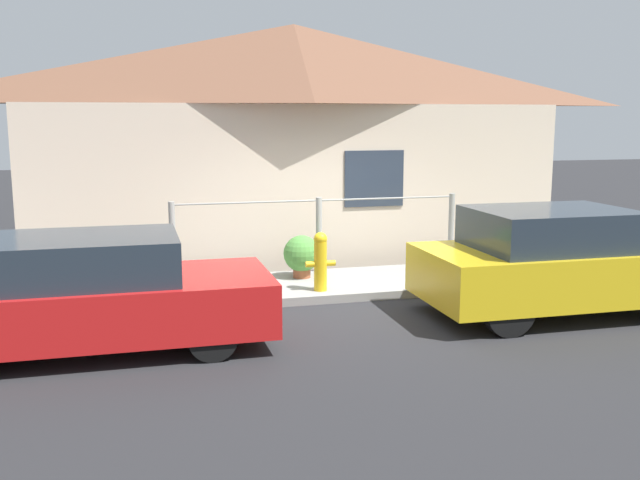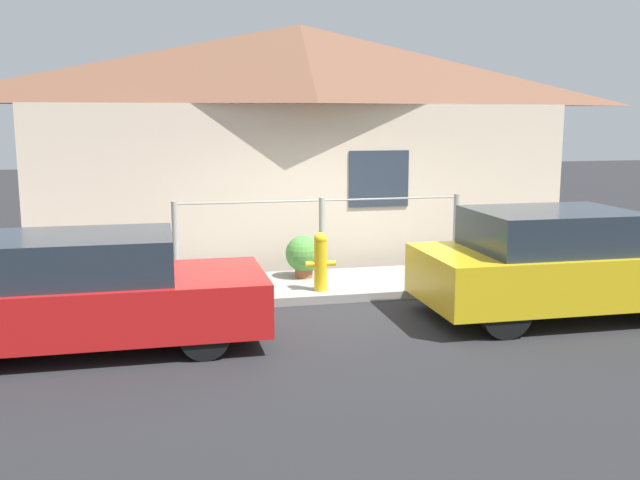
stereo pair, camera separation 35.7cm
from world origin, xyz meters
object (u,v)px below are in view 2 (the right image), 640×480
Objects in this scene: fire_hydrant at (321,260)px; potted_plant_by_fence at (109,267)px; car_left at (86,292)px; car_right at (557,263)px; potted_plant_near_hydrant at (304,255)px.

potted_plant_by_fence is at bearing 166.94° from fire_hydrant.
potted_plant_by_fence is (0.11, 2.33, -0.19)m from car_left.
fire_hydrant reaches higher than potted_plant_by_fence.
car_right is 3.34m from fire_hydrant.
fire_hydrant is at bearing -13.06° from potted_plant_by_fence.
car_right reaches higher than potted_plant_by_fence.
car_left is 6.10m from car_right.
potted_plant_by_fence is (-3.00, -0.22, -0.02)m from potted_plant_near_hydrant.
potted_plant_near_hydrant is (3.11, 2.54, -0.17)m from car_left.
car_left reaches higher than potted_plant_near_hydrant.
potted_plant_near_hydrant is at bearing 4.10° from potted_plant_by_fence.
potted_plant_near_hydrant is at bearing 94.06° from fire_hydrant.
potted_plant_by_fence is at bearing 159.30° from car_right.
car_left is at bearing -153.07° from fire_hydrant.
potted_plant_by_fence is at bearing 87.03° from car_left.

